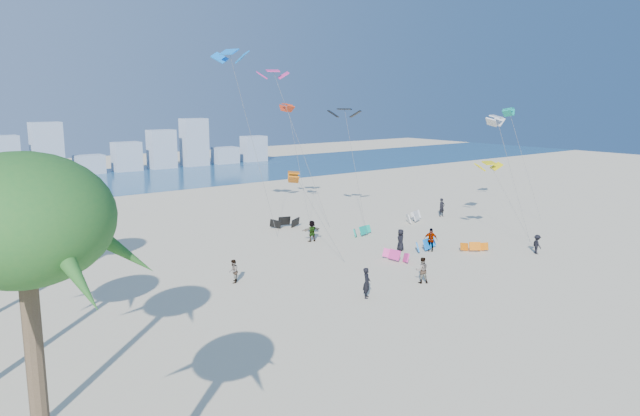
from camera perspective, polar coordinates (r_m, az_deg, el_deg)
ground at (r=31.71m, az=14.04°, el=-12.84°), size 220.00×220.00×0.00m
ocean at (r=93.40m, az=-23.28°, el=1.99°), size 220.00×220.00×0.00m
kitesurfer_near at (r=38.13m, az=4.39°, el=-6.99°), size 0.83×0.82×1.93m
kitesurfer_mid at (r=41.54m, az=9.51°, el=-5.75°), size 1.09×1.03×1.77m
kitesurfers_far at (r=50.78m, az=6.24°, el=-2.69°), size 29.43×15.62×1.91m
grounded_kites at (r=54.36m, az=6.05°, el=-2.28°), size 15.05×19.13×0.99m
flying_kites at (r=56.24m, az=3.43°, el=9.87°), size 31.28×23.62×16.89m
distant_skyline at (r=102.44m, az=-25.50°, el=4.24°), size 85.00×3.00×8.40m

